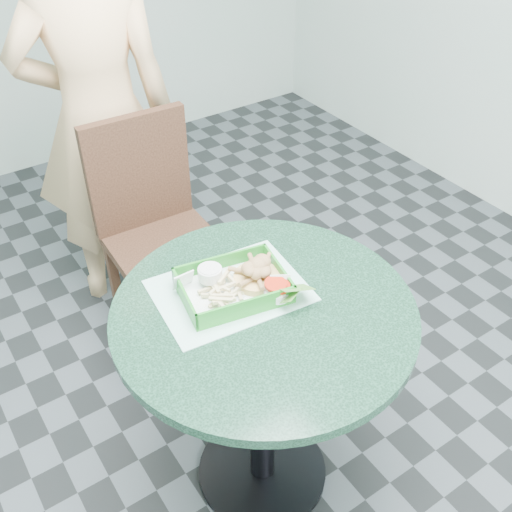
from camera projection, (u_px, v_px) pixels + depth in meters
floor at (262, 471)px, 2.05m from camera, size 4.00×5.00×0.02m
cafe_table at (263, 357)px, 1.69m from camera, size 0.81×0.81×0.75m
dining_chair at (155, 221)px, 2.30m from camera, size 0.40×0.40×0.93m
diner_person at (96, 98)px, 2.26m from camera, size 0.76×0.60×1.83m
placemat at (230, 296)px, 1.64m from camera, size 0.43×0.34×0.00m
food_basket at (233, 294)px, 1.62m from camera, size 0.28×0.20×0.06m
crab_sandwich at (254, 274)px, 1.64m from camera, size 0.13×0.13×0.08m
fries_pile at (225, 294)px, 1.59m from camera, size 0.14×0.15×0.04m
sauce_ramekin at (209, 281)px, 1.61m from camera, size 0.07×0.07×0.04m
garnish_cup at (282, 289)px, 1.60m from camera, size 0.11×0.11×0.04m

